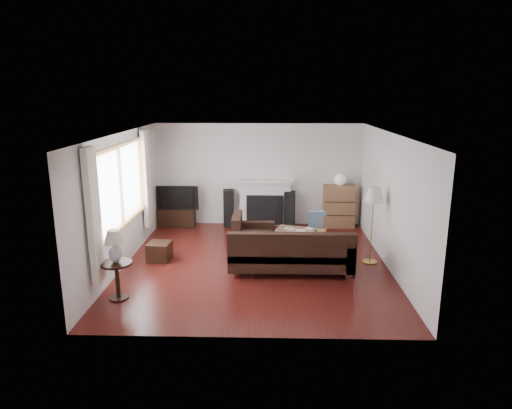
{
  "coord_description": "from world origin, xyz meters",
  "views": [
    {
      "loc": [
        0.25,
        -8.29,
        3.23
      ],
      "look_at": [
        0.0,
        0.3,
        1.1
      ],
      "focal_mm": 32.0,
      "sensor_mm": 36.0,
      "label": 1
    }
  ],
  "objects_px": {
    "sectional_sofa": "(290,251)",
    "tv_stand": "(177,217)",
    "bookshelf": "(339,206)",
    "floor_lamp": "(372,226)",
    "side_table": "(118,281)",
    "coffee_table": "(300,239)"
  },
  "relations": [
    {
      "from": "tv_stand",
      "to": "sectional_sofa",
      "type": "xyz_separation_m",
      "value": [
        2.68,
        -2.88,
        0.17
      ]
    },
    {
      "from": "tv_stand",
      "to": "bookshelf",
      "type": "height_order",
      "value": "bookshelf"
    },
    {
      "from": "tv_stand",
      "to": "coffee_table",
      "type": "height_order",
      "value": "tv_stand"
    },
    {
      "from": "bookshelf",
      "to": "sectional_sofa",
      "type": "distance_m",
      "value": 3.19
    },
    {
      "from": "coffee_table",
      "to": "side_table",
      "type": "xyz_separation_m",
      "value": [
        -3.06,
        -2.55,
        0.11
      ]
    },
    {
      "from": "bookshelf",
      "to": "sectional_sofa",
      "type": "bearing_deg",
      "value": -114.12
    },
    {
      "from": "sectional_sofa",
      "to": "floor_lamp",
      "type": "distance_m",
      "value": 1.68
    },
    {
      "from": "bookshelf",
      "to": "floor_lamp",
      "type": "bearing_deg",
      "value": -83.77
    },
    {
      "from": "bookshelf",
      "to": "side_table",
      "type": "relative_size",
      "value": 1.67
    },
    {
      "from": "tv_stand",
      "to": "bookshelf",
      "type": "distance_m",
      "value": 3.99
    },
    {
      "from": "sectional_sofa",
      "to": "floor_lamp",
      "type": "height_order",
      "value": "floor_lamp"
    },
    {
      "from": "bookshelf",
      "to": "floor_lamp",
      "type": "height_order",
      "value": "floor_lamp"
    },
    {
      "from": "sectional_sofa",
      "to": "coffee_table",
      "type": "distance_m",
      "value": 1.36
    },
    {
      "from": "tv_stand",
      "to": "bookshelf",
      "type": "relative_size",
      "value": 0.86
    },
    {
      "from": "floor_lamp",
      "to": "side_table",
      "type": "xyz_separation_m",
      "value": [
        -4.37,
        -1.72,
        -0.44
      ]
    },
    {
      "from": "tv_stand",
      "to": "side_table",
      "type": "xyz_separation_m",
      "value": [
        -0.13,
        -4.12,
        0.09
      ]
    },
    {
      "from": "coffee_table",
      "to": "floor_lamp",
      "type": "relative_size",
      "value": 0.68
    },
    {
      "from": "bookshelf",
      "to": "sectional_sofa",
      "type": "relative_size",
      "value": 0.43
    },
    {
      "from": "bookshelf",
      "to": "side_table",
      "type": "height_order",
      "value": "bookshelf"
    },
    {
      "from": "coffee_table",
      "to": "side_table",
      "type": "bearing_deg",
      "value": -122.43
    },
    {
      "from": "tv_stand",
      "to": "sectional_sofa",
      "type": "height_order",
      "value": "sectional_sofa"
    },
    {
      "from": "sectional_sofa",
      "to": "tv_stand",
      "type": "bearing_deg",
      "value": 132.88
    }
  ]
}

